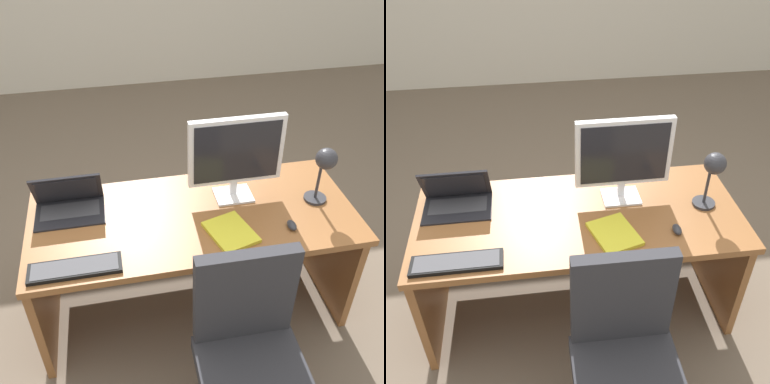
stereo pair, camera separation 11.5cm
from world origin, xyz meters
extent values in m
plane|color=#6B5B4C|center=(0.00, 1.50, 0.00)|extent=(12.00, 12.00, 0.00)
cube|color=brown|center=(0.00, 0.00, 0.70)|extent=(1.68, 0.73, 0.04)
cube|color=brown|center=(-0.82, 0.00, 0.34)|extent=(0.04, 0.65, 0.68)
cube|color=brown|center=(0.82, 0.00, 0.34)|extent=(0.04, 0.65, 0.68)
cube|color=brown|center=(0.00, 0.28, 0.38)|extent=(1.48, 0.02, 0.48)
cube|color=silver|center=(0.24, 0.12, 0.73)|extent=(0.20, 0.16, 0.01)
cube|color=silver|center=(0.24, 0.13, 0.78)|extent=(0.04, 0.02, 0.09)
cube|color=silver|center=(0.24, 0.12, 1.01)|extent=(0.50, 0.04, 0.37)
cube|color=black|center=(0.24, 0.10, 1.01)|extent=(0.45, 0.00, 0.33)
cube|color=black|center=(-0.62, 0.13, 0.73)|extent=(0.35, 0.23, 0.01)
cube|color=#38383D|center=(-0.62, 0.15, 0.73)|extent=(0.30, 0.13, 0.00)
cube|color=black|center=(-0.62, 0.20, 0.83)|extent=(0.35, 0.10, 0.21)
cube|color=black|center=(-0.62, 0.19, 0.83)|extent=(0.31, 0.08, 0.17)
cube|color=black|center=(-0.59, -0.27, 0.73)|extent=(0.42, 0.12, 0.02)
cube|color=#47474C|center=(-0.59, -0.27, 0.74)|extent=(0.38, 0.10, 0.00)
ellipsoid|color=#2D2D33|center=(0.46, -0.20, 0.74)|extent=(0.04, 0.08, 0.03)
cylinder|color=#2D2D33|center=(0.67, 0.00, 0.73)|extent=(0.12, 0.12, 0.01)
cylinder|color=#2D2D33|center=(0.67, 0.00, 0.85)|extent=(0.02, 0.02, 0.22)
sphere|color=#2D2D33|center=(0.67, -0.03, 1.00)|extent=(0.11, 0.11, 0.11)
cube|color=yellow|center=(0.15, -0.18, 0.73)|extent=(0.26, 0.29, 0.02)
cube|color=#2D2D33|center=(0.10, -0.78, 0.44)|extent=(0.47, 0.47, 0.08)
cube|color=#2D2D33|center=(0.11, -0.56, 0.72)|extent=(0.44, 0.07, 0.49)
camera|label=1|loc=(-0.36, -1.73, 2.20)|focal=41.77mm
camera|label=2|loc=(-0.24, -1.75, 2.20)|focal=41.77mm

